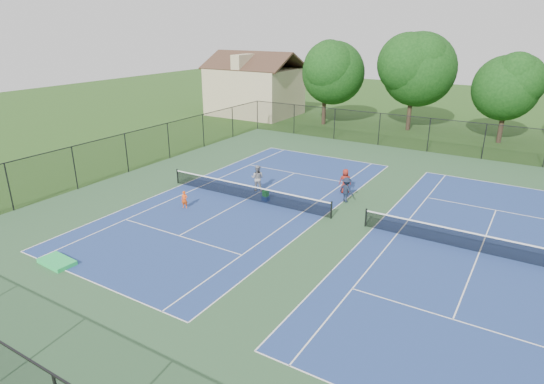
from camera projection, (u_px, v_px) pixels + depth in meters
The scene contains 16 objects.
ground at pixel (348, 222), 25.96m from camera, with size 140.00×140.00×0.00m, color #234716.
court_pad at pixel (348, 222), 25.96m from camera, with size 36.00×36.00×0.01m, color #305634.
tennis_court_left at pixel (247, 198), 29.36m from camera, with size 12.00×23.83×1.07m.
tennis_court_right at pixel (480, 251), 22.49m from camera, with size 12.00×23.83×1.07m.
perimeter_fence at pixel (349, 196), 25.40m from camera, with size 36.08×36.08×3.02m.
tree_back_a at pixel (325, 69), 49.42m from camera, with size 6.80×6.80×9.15m.
tree_back_b at pixel (414, 66), 46.41m from camera, with size 7.60×7.60×10.03m.
tree_back_c at pixel (508, 84), 41.57m from camera, with size 6.00×6.00×8.40m.
clapboard_house at pixel (255, 89), 56.16m from camera, with size 10.80×8.10×7.65m.
child_player at pixel (185, 200), 27.81m from camera, with size 0.40×0.26×1.10m, color #FD4F10.
instructor at pixel (257, 178), 30.60m from camera, with size 0.87×0.68×1.80m, color gray.
bystander_b at pixel (346, 190), 28.69m from camera, with size 1.05×0.60×1.63m, color #161F32.
bystander_c at pixel (345, 181), 30.22m from camera, with size 0.81×0.53×1.67m, color maroon.
ball_crate at pixel (266, 198), 29.08m from camera, with size 0.42×0.33×0.31m, color #153C97.
ball_hopper at pixel (266, 193), 28.96m from camera, with size 0.34×0.28×0.40m, color green.
green_tarp at pixel (57, 262), 21.43m from camera, with size 1.78×1.01×0.20m, color green.
Camera 1 is at (8.74, -22.50, 10.64)m, focal length 30.00 mm.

